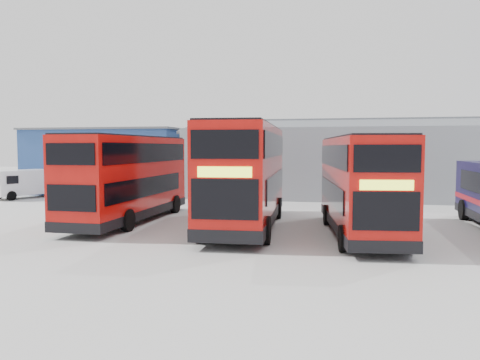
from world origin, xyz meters
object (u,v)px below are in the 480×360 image
at_px(double_decker_centre, 246,177).
at_px(double_decker_right, 360,186).
at_px(maintenance_shed, 393,161).
at_px(double_decker_left, 128,179).
at_px(office_block, 115,160).
at_px(panel_van, 26,182).

relative_size(double_decker_centre, double_decker_right, 1.13).
bearing_deg(maintenance_shed, double_decker_centre, -116.44).
xyz_separation_m(double_decker_centre, double_decker_right, (5.00, -0.93, -0.28)).
xyz_separation_m(double_decker_left, double_decker_right, (10.93, -1.19, -0.06)).
distance_m(maintenance_shed, double_decker_centre, 18.33).
relative_size(office_block, maintenance_shed, 0.40).
relative_size(maintenance_shed, double_decker_right, 3.09).
bearing_deg(maintenance_shed, panel_van, -163.86).
xyz_separation_m(double_decker_left, double_decker_centre, (5.93, -0.26, 0.22)).
xyz_separation_m(maintenance_shed, double_decker_right, (-3.16, -17.33, -0.56)).
bearing_deg(double_decker_centre, office_block, 130.44).
distance_m(double_decker_right, panel_van, 25.01).
bearing_deg(panel_van, double_decker_left, -10.82).
bearing_deg(maintenance_shed, double_decker_left, -131.10).
bearing_deg(office_block, double_decker_right, -39.13).
bearing_deg(office_block, panel_van, -126.80).
bearing_deg(double_decker_left, double_decker_centre, 177.77).
distance_m(double_decker_left, double_decker_centre, 5.94).
relative_size(double_decker_left, panel_van, 2.02).
xyz_separation_m(double_decker_centre, panel_van, (-18.00, 8.84, -1.19)).
bearing_deg(double_decker_left, office_block, -60.52).
bearing_deg(office_block, double_decker_left, -60.78).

